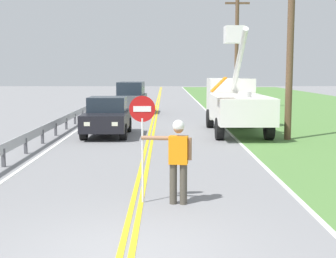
{
  "coord_description": "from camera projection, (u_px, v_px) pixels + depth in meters",
  "views": [
    {
      "loc": [
        0.61,
        -7.14,
        2.87
      ],
      "look_at": [
        0.7,
        6.39,
        1.2
      ],
      "focal_mm": 51.08,
      "sensor_mm": 36.0,
      "label": 1
    }
  ],
  "objects": [
    {
      "name": "centerline_yellow_right",
      "position": [
        156.0,
        121.0,
        27.28
      ],
      "size": [
        0.11,
        110.0,
        0.01
      ],
      "primitive_type": "cube",
      "color": "yellow",
      "rests_on": "ground"
    },
    {
      "name": "edge_line_left",
      "position": [
        91.0,
        121.0,
        27.26
      ],
      "size": [
        0.12,
        110.0,
        0.01
      ],
      "primitive_type": "cube",
      "color": "silver",
      "rests_on": "ground"
    },
    {
      "name": "utility_pole_mid",
      "position": [
        237.0,
        50.0,
        35.25
      ],
      "size": [
        1.8,
        0.28,
        8.34
      ],
      "color": "brown",
      "rests_on": "ground"
    },
    {
      "name": "oncoming_sedan_nearest",
      "position": [
        107.0,
        117.0,
        20.98
      ],
      "size": [
        1.92,
        4.11,
        1.7
      ],
      "color": "black",
      "rests_on": "ground"
    },
    {
      "name": "ground_plane",
      "position": [
        126.0,
        256.0,
        7.43
      ],
      "size": [
        160.0,
        160.0,
        0.0
      ],
      "primitive_type": "plane",
      "color": "gray"
    },
    {
      "name": "edge_line_right",
      "position": [
        217.0,
        121.0,
        27.31
      ],
      "size": [
        0.12,
        110.0,
        0.01
      ],
      "primitive_type": "cube",
      "color": "silver",
      "rests_on": "ground"
    },
    {
      "name": "oncoming_suv_second",
      "position": [
        131.0,
        98.0,
        31.78
      ],
      "size": [
        2.01,
        4.65,
        2.1
      ],
      "color": "#4C5156",
      "rests_on": "ground"
    },
    {
      "name": "guardrail_left_shoulder",
      "position": [
        61.0,
        121.0,
        22.12
      ],
      "size": [
        0.1,
        32.0,
        0.71
      ],
      "color": "#9EA0A3",
      "rests_on": "ground"
    },
    {
      "name": "centerline_yellow_left",
      "position": [
        152.0,
        121.0,
        27.28
      ],
      "size": [
        0.11,
        110.0,
        0.01
      ],
      "primitive_type": "cube",
      "color": "yellow",
      "rests_on": "ground"
    },
    {
      "name": "utility_bucket_truck",
      "position": [
        236.0,
        102.0,
        22.2
      ],
      "size": [
        2.67,
        6.81,
        4.95
      ],
      "color": "white",
      "rests_on": "ground"
    },
    {
      "name": "utility_pole_near",
      "position": [
        291.0,
        27.0,
        19.32
      ],
      "size": [
        1.8,
        0.28,
        8.83
      ],
      "color": "brown",
      "rests_on": "ground"
    },
    {
      "name": "flagger_worker",
      "position": [
        178.0,
        156.0,
        10.18
      ],
      "size": [
        1.08,
        0.31,
        1.83
      ],
      "color": "#474238",
      "rests_on": "ground"
    },
    {
      "name": "stop_sign_paddle",
      "position": [
        142.0,
        125.0,
        10.21
      ],
      "size": [
        0.56,
        0.04,
        2.33
      ],
      "color": "silver",
      "rests_on": "ground"
    }
  ]
}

